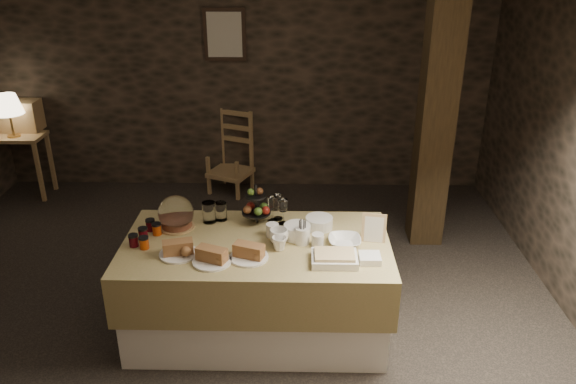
{
  "coord_description": "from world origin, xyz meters",
  "views": [
    {
      "loc": [
        0.66,
        -3.67,
        2.68
      ],
      "look_at": [
        0.57,
        0.2,
        0.93
      ],
      "focal_mm": 35.0,
      "sensor_mm": 36.0,
      "label": 1
    }
  ],
  "objects_px": {
    "table_lamp": "(7,105)",
    "fruit_stand": "(257,208)",
    "console_table": "(14,146)",
    "chair": "(231,156)",
    "buffet_table": "(257,280)",
    "wine_rack": "(21,115)",
    "timber_column": "(437,109)"
  },
  "relations": [
    {
      "from": "table_lamp",
      "to": "timber_column",
      "type": "xyz_separation_m",
      "value": [
        4.33,
        -0.87,
        0.23
      ]
    },
    {
      "from": "wine_rack",
      "to": "fruit_stand",
      "type": "bearing_deg",
      "value": -38.81
    },
    {
      "from": "buffet_table",
      "to": "console_table",
      "type": "distance_m",
      "value": 3.72
    },
    {
      "from": "table_lamp",
      "to": "timber_column",
      "type": "bearing_deg",
      "value": -11.36
    },
    {
      "from": "chair",
      "to": "fruit_stand",
      "type": "relative_size",
      "value": 2.35
    },
    {
      "from": "console_table",
      "to": "fruit_stand",
      "type": "distance_m",
      "value": 3.53
    },
    {
      "from": "wine_rack",
      "to": "chair",
      "type": "relative_size",
      "value": 0.58
    },
    {
      "from": "wine_rack",
      "to": "table_lamp",
      "type": "bearing_deg",
      "value": -90.0
    },
    {
      "from": "table_lamp",
      "to": "timber_column",
      "type": "relative_size",
      "value": 0.18
    },
    {
      "from": "table_lamp",
      "to": "chair",
      "type": "distance_m",
      "value": 2.43
    },
    {
      "from": "fruit_stand",
      "to": "table_lamp",
      "type": "bearing_deg",
      "value": 144.17
    },
    {
      "from": "wine_rack",
      "to": "timber_column",
      "type": "height_order",
      "value": "timber_column"
    },
    {
      "from": "timber_column",
      "to": "fruit_stand",
      "type": "distance_m",
      "value": 1.97
    },
    {
      "from": "wine_rack",
      "to": "fruit_stand",
      "type": "height_order",
      "value": "wine_rack"
    },
    {
      "from": "buffet_table",
      "to": "timber_column",
      "type": "relative_size",
      "value": 0.72
    },
    {
      "from": "chair",
      "to": "buffet_table",
      "type": "bearing_deg",
      "value": -56.28
    },
    {
      "from": "console_table",
      "to": "chair",
      "type": "height_order",
      "value": "chair"
    },
    {
      "from": "wine_rack",
      "to": "fruit_stand",
      "type": "xyz_separation_m",
      "value": [
        2.8,
        -2.25,
        -0.02
      ]
    },
    {
      "from": "buffet_table",
      "to": "timber_column",
      "type": "xyz_separation_m",
      "value": [
        1.52,
        1.45,
        0.87
      ]
    },
    {
      "from": "table_lamp",
      "to": "fruit_stand",
      "type": "distance_m",
      "value": 3.45
    },
    {
      "from": "fruit_stand",
      "to": "wine_rack",
      "type": "bearing_deg",
      "value": 141.19
    },
    {
      "from": "buffet_table",
      "to": "table_lamp",
      "type": "height_order",
      "value": "table_lamp"
    },
    {
      "from": "chair",
      "to": "fruit_stand",
      "type": "xyz_separation_m",
      "value": [
        0.48,
        -2.28,
        0.45
      ]
    },
    {
      "from": "timber_column",
      "to": "chair",
      "type": "bearing_deg",
      "value": 150.54
    },
    {
      "from": "table_lamp",
      "to": "fruit_stand",
      "type": "bearing_deg",
      "value": -35.83
    },
    {
      "from": "console_table",
      "to": "chair",
      "type": "distance_m",
      "value": 2.39
    },
    {
      "from": "chair",
      "to": "table_lamp",
      "type": "bearing_deg",
      "value": -150.51
    },
    {
      "from": "console_table",
      "to": "chair",
      "type": "relative_size",
      "value": 0.99
    },
    {
      "from": "table_lamp",
      "to": "chair",
      "type": "bearing_deg",
      "value": 6.55
    },
    {
      "from": "buffet_table",
      "to": "wine_rack",
      "type": "height_order",
      "value": "wine_rack"
    },
    {
      "from": "wine_rack",
      "to": "chair",
      "type": "height_order",
      "value": "wine_rack"
    },
    {
      "from": "console_table",
      "to": "table_lamp",
      "type": "relative_size",
      "value": 1.53
    }
  ]
}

